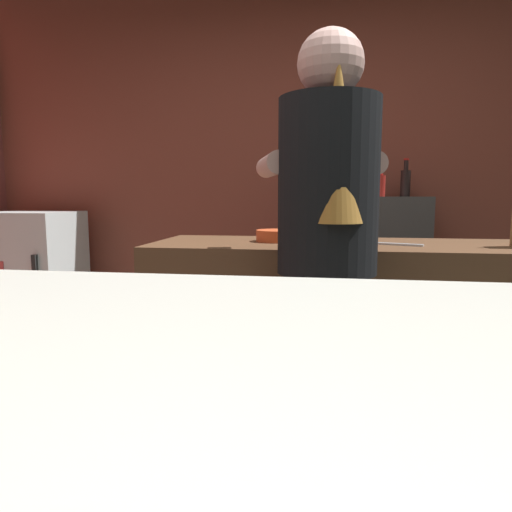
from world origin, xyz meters
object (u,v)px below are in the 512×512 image
bartender (327,244)px  bottle_olive_oil (405,182)px  mini_fridge (35,281)px  mixing_bowl (277,236)px  bottle_vinegar (380,185)px  chefs_knife (394,244)px

bartender → bottle_olive_oil: (0.52, 1.66, 0.26)m
mini_fridge → bottle_olive_oil: bearing=4.0°
mini_fridge → bartender: bartender is taller
mixing_bowl → bottle_vinegar: bearing=63.0°
bartender → chefs_knife: 0.49m
mini_fridge → chefs_knife: 2.67m
bartender → mixing_bowl: (-0.22, 0.49, -0.02)m
bartender → bottle_vinegar: size_ratio=8.06×
mixing_bowl → chefs_knife: size_ratio=0.79×
chefs_knife → bottle_vinegar: (0.08, 1.21, 0.28)m
mixing_bowl → bottle_vinegar: (0.58, 1.13, 0.26)m
mixing_bowl → bottle_vinegar: size_ratio=0.92×
mixing_bowl → bottle_olive_oil: bottle_olive_oil is taller
chefs_knife → bartender: bearing=-104.3°
chefs_knife → mixing_bowl: bearing=-169.0°
mixing_bowl → chefs_knife: (0.50, -0.08, -0.02)m
bottle_vinegar → mini_fridge: bearing=-176.8°
mini_fridge → bartender: bearing=-34.8°
bottle_olive_oil → mixing_bowl: bearing=-122.4°
mixing_bowl → bottle_vinegar: bottle_vinegar is taller
bartender → bottle_vinegar: (0.35, 1.62, 0.24)m
mini_fridge → bartender: (2.13, -1.48, 0.46)m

